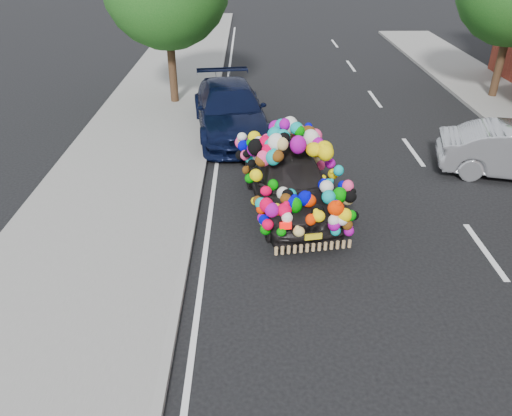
% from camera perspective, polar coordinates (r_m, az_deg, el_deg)
% --- Properties ---
extents(ground, '(100.00, 100.00, 0.00)m').
position_cam_1_polar(ground, '(10.03, 5.66, -5.06)').
color(ground, black).
rests_on(ground, ground).
extents(sidewalk, '(4.00, 60.00, 0.12)m').
position_cam_1_polar(sidewalk, '(10.44, -18.58, -4.73)').
color(sidewalk, gray).
rests_on(sidewalk, ground).
extents(kerb, '(0.15, 60.00, 0.13)m').
position_cam_1_polar(kerb, '(10.01, -7.86, -4.83)').
color(kerb, gray).
rests_on(kerb, ground).
extents(lane_markings, '(6.00, 50.00, 0.01)m').
position_cam_1_polar(lane_markings, '(11.02, 24.68, -4.45)').
color(lane_markings, silver).
rests_on(lane_markings, ground).
extents(plush_art_car, '(2.64, 4.51, 2.03)m').
position_cam_1_polar(plush_art_car, '(11.10, 3.88, 4.80)').
color(plush_art_car, black).
rests_on(plush_art_car, ground).
extents(navy_sedan, '(2.77, 5.33, 1.48)m').
position_cam_1_polar(navy_sedan, '(15.61, -2.96, 11.14)').
color(navy_sedan, black).
rests_on(navy_sedan, ground).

